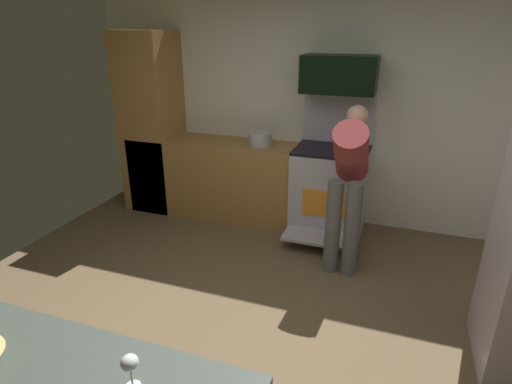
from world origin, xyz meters
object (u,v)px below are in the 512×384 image
object	(u,v)px
microwave	(339,74)
wine_glass_mid	(130,365)
stock_pot	(260,139)
oven_range	(330,187)
person_cook	(348,178)

from	to	relation	value
microwave	wine_glass_mid	world-z (taller)	microwave
microwave	stock_pot	world-z (taller)	microwave
stock_pot	oven_range	bearing A→B (deg)	-0.93
person_cook	oven_range	bearing A→B (deg)	111.26
microwave	wine_glass_mid	bearing A→B (deg)	-92.83
microwave	person_cook	bearing A→B (deg)	-71.12
microwave	person_cook	distance (m)	1.14
oven_range	wine_glass_mid	world-z (taller)	oven_range
oven_range	person_cook	size ratio (longest dim) A/B	1.02
person_cook	wine_glass_mid	bearing A→B (deg)	-99.35
oven_range	wine_glass_mid	bearing A→B (deg)	-92.91
microwave	wine_glass_mid	xyz separation A→B (m)	(-0.17, -3.38, -0.68)
wine_glass_mid	stock_pot	distance (m)	3.36
oven_range	stock_pot	xyz separation A→B (m)	(-0.81, 0.01, 0.47)
person_cook	wine_glass_mid	size ratio (longest dim) A/B	10.00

